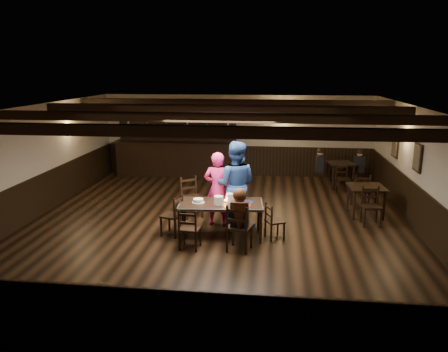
# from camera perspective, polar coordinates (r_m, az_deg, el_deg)

# --- Properties ---
(ground) EXTENTS (10.00, 10.00, 0.00)m
(ground) POSITION_cam_1_polar(r_m,az_deg,el_deg) (10.27, -0.80, -6.32)
(ground) COLOR black
(ground) RESTS_ON ground
(room_shell) EXTENTS (9.02, 10.02, 2.71)m
(room_shell) POSITION_cam_1_polar(r_m,az_deg,el_deg) (9.84, -0.75, 3.34)
(room_shell) COLOR #BCB19C
(room_shell) RESTS_ON ground
(dining_table) EXTENTS (1.86, 1.05, 0.75)m
(dining_table) POSITION_cam_1_polar(r_m,az_deg,el_deg) (9.34, -0.43, -3.94)
(dining_table) COLOR black
(dining_table) RESTS_ON ground
(chair_near_left) EXTENTS (0.43, 0.42, 0.85)m
(chair_near_left) POSITION_cam_1_polar(r_m,az_deg,el_deg) (8.74, -4.63, -6.58)
(chair_near_left) COLOR black
(chair_near_left) RESTS_ON ground
(chair_near_right) EXTENTS (0.54, 0.52, 0.98)m
(chair_near_right) POSITION_cam_1_polar(r_m,az_deg,el_deg) (8.60, 1.86, -6.36)
(chair_near_right) COLOR black
(chair_near_right) RESTS_ON ground
(chair_end_left) EXTENTS (0.50, 0.51, 0.90)m
(chair_end_left) POSITION_cam_1_polar(r_m,az_deg,el_deg) (9.49, -6.43, -4.76)
(chair_end_left) COLOR black
(chair_end_left) RESTS_ON ground
(chair_end_right) EXTENTS (0.47, 0.47, 0.78)m
(chair_end_right) POSITION_cam_1_polar(r_m,az_deg,el_deg) (9.33, 6.28, -5.55)
(chair_end_right) COLOR black
(chair_end_right) RESTS_ON ground
(chair_far_pushed) EXTENTS (0.62, 0.62, 0.98)m
(chair_far_pushed) POSITION_cam_1_polar(r_m,az_deg,el_deg) (10.71, -4.44, -2.27)
(chair_far_pushed) COLOR black
(chair_far_pushed) RESTS_ON ground
(woman_pink) EXTENTS (0.67, 0.48, 1.73)m
(woman_pink) POSITION_cam_1_polar(r_m,az_deg,el_deg) (9.96, -0.85, -1.73)
(woman_pink) COLOR #FF3C7E
(woman_pink) RESTS_ON ground
(man_blue) EXTENTS (1.03, 0.84, 1.99)m
(man_blue) POSITION_cam_1_polar(r_m,az_deg,el_deg) (9.85, 1.47, -1.14)
(man_blue) COLOR navy
(man_blue) RESTS_ON ground
(seated_person) EXTENTS (0.35, 0.53, 0.86)m
(seated_person) POSITION_cam_1_polar(r_m,az_deg,el_deg) (8.56, 2.04, -4.48)
(seated_person) COLOR black
(seated_person) RESTS_ON ground
(cake) EXTENTS (0.27, 0.27, 0.09)m
(cake) POSITION_cam_1_polar(r_m,az_deg,el_deg) (9.36, -3.39, -3.26)
(cake) COLOR white
(cake) RESTS_ON dining_table
(plate_stack_a) EXTENTS (0.20, 0.20, 0.18)m
(plate_stack_a) POSITION_cam_1_polar(r_m,az_deg,el_deg) (9.21, -0.71, -3.18)
(plate_stack_a) COLOR white
(plate_stack_a) RESTS_ON dining_table
(plate_stack_b) EXTENTS (0.16, 0.16, 0.19)m
(plate_stack_b) POSITION_cam_1_polar(r_m,az_deg,el_deg) (9.38, 0.75, -2.84)
(plate_stack_b) COLOR white
(plate_stack_b) RESTS_ON dining_table
(tea_light) EXTENTS (0.05, 0.05, 0.06)m
(tea_light) POSITION_cam_1_polar(r_m,az_deg,el_deg) (9.38, 0.15, -3.30)
(tea_light) COLOR #A5A8AD
(tea_light) RESTS_ON dining_table
(salt_shaker) EXTENTS (0.03, 0.03, 0.08)m
(salt_shaker) POSITION_cam_1_polar(r_m,az_deg,el_deg) (9.24, 1.36, -3.45)
(salt_shaker) COLOR silver
(salt_shaker) RESTS_ON dining_table
(pepper_shaker) EXTENTS (0.04, 0.04, 0.10)m
(pepper_shaker) POSITION_cam_1_polar(r_m,az_deg,el_deg) (9.24, 2.24, -3.40)
(pepper_shaker) COLOR #A5A8AD
(pepper_shaker) RESTS_ON dining_table
(drink_glass) EXTENTS (0.07, 0.07, 0.10)m
(drink_glass) POSITION_cam_1_polar(r_m,az_deg,el_deg) (9.38, 1.31, -3.11)
(drink_glass) COLOR silver
(drink_glass) RESTS_ON dining_table
(menu_red) EXTENTS (0.35, 0.26, 0.00)m
(menu_red) POSITION_cam_1_polar(r_m,az_deg,el_deg) (9.23, 2.45, -3.74)
(menu_red) COLOR maroon
(menu_red) RESTS_ON dining_table
(menu_blue) EXTENTS (0.32, 0.27, 0.00)m
(menu_blue) POSITION_cam_1_polar(r_m,az_deg,el_deg) (9.43, 3.00, -3.35)
(menu_blue) COLOR #0E1647
(menu_blue) RESTS_ON dining_table
(bar_counter) EXTENTS (4.21, 0.70, 2.20)m
(bar_counter) POSITION_cam_1_polar(r_m,az_deg,el_deg) (14.92, -6.21, 2.89)
(bar_counter) COLOR black
(bar_counter) RESTS_ON ground
(back_table_a) EXTENTS (0.89, 0.89, 0.75)m
(back_table_a) POSITION_cam_1_polar(r_m,az_deg,el_deg) (11.22, 18.08, -1.77)
(back_table_a) COLOR black
(back_table_a) RESTS_ON ground
(back_table_b) EXTENTS (0.88, 0.88, 0.75)m
(back_table_b) POSITION_cam_1_polar(r_m,az_deg,el_deg) (13.81, 14.96, 1.26)
(back_table_b) COLOR black
(back_table_b) RESTS_ON ground
(bg_patron_left) EXTENTS (0.22, 0.35, 0.70)m
(bg_patron_left) POSITION_cam_1_polar(r_m,az_deg,el_deg) (13.70, 12.42, 2.05)
(bg_patron_left) COLOR black
(bg_patron_left) RESTS_ON ground
(bg_patron_right) EXTENTS (0.30, 0.38, 0.69)m
(bg_patron_right) POSITION_cam_1_polar(r_m,az_deg,el_deg) (13.96, 17.27, 1.93)
(bg_patron_right) COLOR black
(bg_patron_right) RESTS_ON ground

